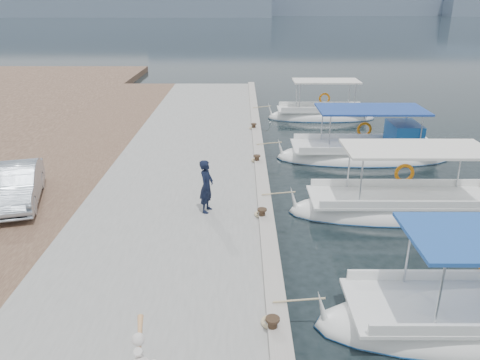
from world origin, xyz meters
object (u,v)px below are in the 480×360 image
object	(u,v)px
fishing_caique_d	(365,155)
fisherman	(206,186)
fishing_caique_c	(402,210)
fishing_caique_e	(321,117)
parked_car	(16,185)

from	to	relation	value
fishing_caique_d	fisherman	size ratio (longest dim) A/B	4.60
fisherman	fishing_caique_c	bearing A→B (deg)	-66.60
fishing_caique_d	fisherman	xyz separation A→B (m)	(-6.46, -6.52, 1.13)
fishing_caique_d	fisherman	world-z (taller)	fishing_caique_d
fishing_caique_c	fishing_caique_e	distance (m)	12.91
fishing_caique_e	parked_car	world-z (taller)	fishing_caique_e
fisherman	parked_car	size ratio (longest dim) A/B	0.45
fishing_caique_c	fisherman	world-z (taller)	fishing_caique_c
fishing_caique_d	fishing_caique_e	xyz separation A→B (m)	(-0.75, 7.31, -0.06)
fishing_caique_d	fisherman	distance (m)	9.24
fishing_caique_c	fisherman	size ratio (longest dim) A/B	4.56
parked_car	fishing_caique_d	bearing A→B (deg)	9.16
fishing_caique_d	fishing_caique_c	bearing A→B (deg)	-91.50
fisherman	fishing_caique_e	bearing A→B (deg)	-7.43
fishing_caique_d	parked_car	xyz separation A→B (m)	(-12.45, -5.94, 0.92)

